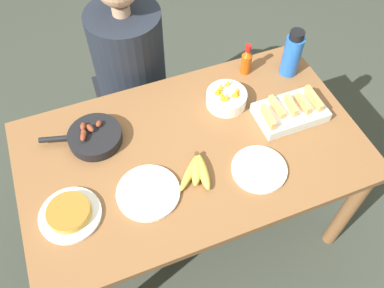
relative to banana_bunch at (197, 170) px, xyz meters
name	(u,v)px	position (x,y,z in m)	size (l,w,h in m)	color
ground_plane	(192,221)	(0.03, 0.13, -0.76)	(14.00, 14.00, 0.00)	#383D33
dining_table	(192,161)	(0.03, 0.13, -0.12)	(1.49, 0.88, 0.74)	brown
banana_bunch	(197,170)	(0.00, 0.00, 0.00)	(0.16, 0.19, 0.04)	gold
melon_tray	(290,111)	(0.51, 0.13, 0.01)	(0.31, 0.19, 0.09)	silver
skillet	(94,137)	(-0.36, 0.32, 0.01)	(0.35, 0.23, 0.08)	black
frittata_plate_center	(70,214)	(-0.53, 0.00, 0.00)	(0.24, 0.24, 0.05)	silver
empty_plate_near_front	(259,169)	(0.25, -0.08, -0.01)	(0.23, 0.23, 0.02)	silver
empty_plate_far_left	(148,192)	(-0.22, -0.02, -0.01)	(0.26, 0.26, 0.02)	silver
fruit_bowl_mango	(226,98)	(0.27, 0.31, 0.02)	(0.19, 0.19, 0.11)	silver
water_bottle	(292,54)	(0.64, 0.39, 0.10)	(0.09, 0.09, 0.25)	blue
hot_sauce_bottle	(246,61)	(0.45, 0.47, 0.05)	(0.05, 0.05, 0.17)	#C64C0F
person_figure	(134,86)	(-0.06, 0.81, -0.26)	(0.41, 0.41, 1.23)	black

